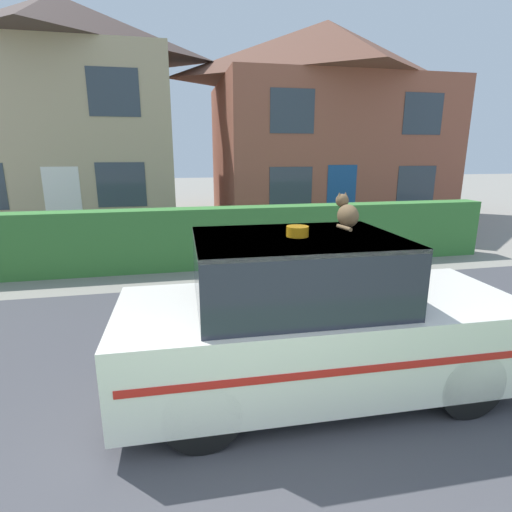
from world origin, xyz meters
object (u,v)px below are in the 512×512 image
(cat, at_px, (346,213))
(police_car, at_px, (313,321))
(house_left, at_px, (66,114))
(house_right, at_px, (324,121))

(cat, bearing_deg, police_car, 52.52)
(house_left, distance_m, house_right, 9.28)
(house_left, relative_size, house_right, 0.87)
(police_car, relative_size, cat, 10.96)
(cat, height_order, house_left, house_left)
(police_car, bearing_deg, house_left, 113.35)
(cat, height_order, house_right, house_right)
(house_left, bearing_deg, cat, -67.24)
(police_car, height_order, house_left, house_left)
(police_car, relative_size, house_left, 0.56)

